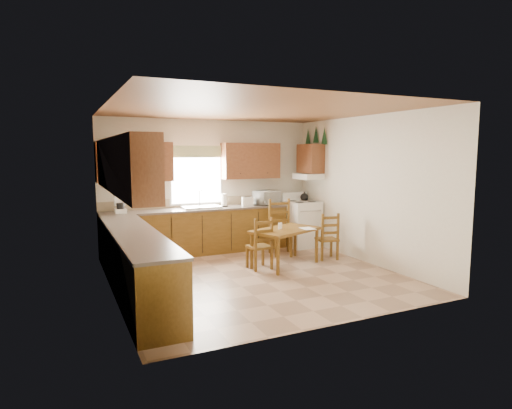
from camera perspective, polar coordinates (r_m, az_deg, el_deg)
name	(u,v)px	position (r m, az deg, el deg)	size (l,w,h in m)	color
floor	(255,276)	(7.17, -0.07, -9.48)	(4.50, 4.50, 0.00)	#9F7E64
ceiling	(255,110)	(6.92, -0.07, 12.51)	(4.50, 4.50, 0.00)	brown
wall_left	(110,201)	(6.31, -18.93, 0.40)	(4.50, 4.50, 0.00)	beige
wall_right	(366,190)	(8.12, 14.47, 1.93)	(4.50, 4.50, 0.00)	beige
wall_back	(210,185)	(9.00, -6.15, 2.57)	(4.50, 4.50, 0.00)	beige
wall_front	(339,212)	(4.98, 10.95, -0.99)	(4.50, 4.50, 0.00)	beige
lower_cab_back	(198,232)	(8.72, -7.77, -3.63)	(3.75, 0.60, 0.88)	brown
lower_cab_left	(136,265)	(6.36, -15.75, -7.78)	(0.60, 3.60, 0.88)	brown
counter_back	(197,209)	(8.64, -7.82, -0.63)	(3.75, 0.63, 0.04)	brown
counter_left	(135,233)	(6.26, -15.88, -3.70)	(0.63, 3.60, 0.04)	brown
backsplash	(193,202)	(8.91, -8.39, 0.29)	(3.75, 0.01, 0.18)	gray
upper_cab_back_left	(135,162)	(8.43, -15.86, 5.49)	(1.41, 0.33, 0.75)	brown
upper_cab_back_right	(251,161)	(9.14, -0.71, 5.84)	(1.25, 0.33, 0.75)	brown
upper_cab_left	(122,165)	(6.14, -17.42, 5.01)	(0.33, 3.60, 0.75)	brown
upper_cab_stove	(310,159)	(9.33, 7.27, 6.09)	(0.33, 0.62, 0.62)	brown
range_hood	(308,176)	(9.32, 6.97, 3.75)	(0.44, 0.62, 0.12)	silver
window_frame	(196,176)	(8.86, -7.94, 3.77)	(1.13, 0.02, 1.18)	silver
window_pane	(197,176)	(8.86, -7.94, 3.77)	(1.05, 0.01, 1.10)	white
window_valance	(196,152)	(8.82, -7.94, 7.01)	(1.19, 0.01, 0.24)	#426932
sink_basin	(201,207)	(8.66, -7.35, -0.34)	(0.75, 0.45, 0.04)	silver
pine_decal_a	(324,136)	(9.14, 9.10, 9.05)	(0.22, 0.22, 0.36)	#163D1F
pine_decal_b	(316,134)	(9.41, 8.00, 9.25)	(0.22, 0.22, 0.36)	#163D1F
pine_decal_c	(308,137)	(9.68, 6.95, 8.96)	(0.22, 0.22, 0.36)	#163D1F
stove	(302,224)	(9.34, 6.11, -2.64)	(0.65, 0.67, 0.97)	silver
coffeemaker	(120,205)	(8.26, -17.65, -0.04)	(0.18, 0.21, 0.30)	silver
paper_towel	(224,200)	(8.83, -4.27, 0.58)	(0.12, 0.12, 0.27)	white
toaster	(247,201)	(8.96, -1.15, 0.42)	(0.23, 0.14, 0.19)	silver
microwave	(267,197)	(9.20, 1.47, 0.94)	(0.49, 0.36, 0.30)	silver
dining_table	(285,247)	(7.75, 3.90, -5.70)	(1.25, 0.71, 0.67)	brown
chair_near_left	(259,243)	(7.50, 0.45, -5.17)	(0.38, 0.36, 0.91)	brown
chair_near_right	(327,236)	(8.30, 9.44, -4.16)	(0.37, 0.36, 0.89)	brown
chair_far_left	(282,228)	(8.52, 3.54, -3.09)	(0.46, 0.44, 1.09)	brown
chair_far_right	(277,225)	(9.24, 2.79, -2.69)	(0.41, 0.39, 0.97)	brown
table_paper	(308,228)	(7.75, 6.89, -3.19)	(0.22, 0.29, 0.00)	white
table_card	(280,226)	(7.64, 3.23, -2.87)	(0.09, 0.02, 0.12)	white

